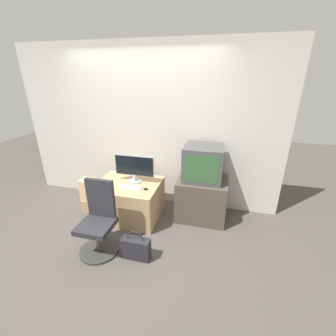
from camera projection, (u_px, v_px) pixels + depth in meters
ground_plane at (116, 246)px, 3.00m from camera, size 12.00×12.00×0.00m
wall_back at (145, 128)px, 3.68m from camera, size 4.40×0.05×2.60m
desk at (129, 200)px, 3.55m from camera, size 0.97×0.79×0.57m
side_stand at (201, 198)px, 3.50m from camera, size 0.75×0.59×0.66m
main_monitor at (134, 168)px, 3.42m from camera, size 0.63×0.21×0.43m
keyboard at (130, 187)px, 3.32m from camera, size 0.35×0.11×0.01m
mouse at (146, 189)px, 3.24m from camera, size 0.07×0.04×0.03m
crt_tv at (203, 163)px, 3.29m from camera, size 0.56×0.50×0.52m
office_chair at (99, 224)px, 2.82m from camera, size 0.50×0.50×0.95m
cardboard_box_lower at (90, 204)px, 3.75m from camera, size 0.21×0.22×0.21m
cardboard_box_upper at (88, 189)px, 3.65m from camera, size 0.19×0.20×0.36m
handbag at (136, 248)px, 2.76m from camera, size 0.36×0.13×0.40m
book at (95, 218)px, 3.56m from camera, size 0.18×0.13×0.02m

